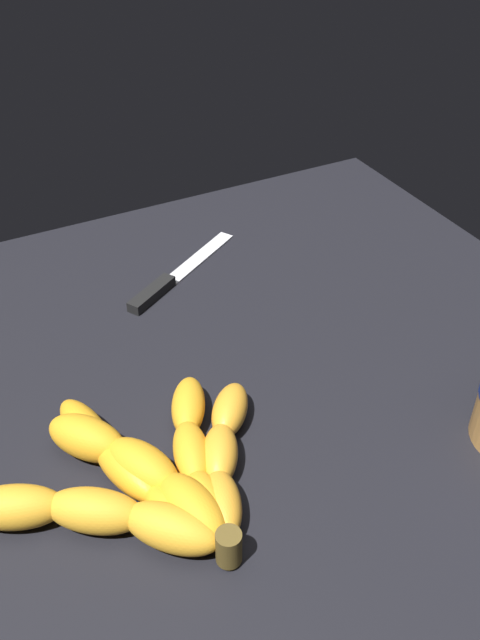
{
  "coord_description": "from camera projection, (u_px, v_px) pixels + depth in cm",
  "views": [
    {
      "loc": [
        -19.07,
        -43.73,
        46.04
      ],
      "look_at": [
        4.44,
        2.05,
        5.61
      ],
      "focal_mm": 38.46,
      "sensor_mm": 36.0,
      "label": 1
    }
  ],
  "objects": [
    {
      "name": "ground_plane",
      "position": [
        209.0,
        404.0,
        0.67
      ],
      "size": [
        85.09,
        73.29,
        3.72
      ],
      "primitive_type": "cube",
      "color": "black"
    },
    {
      "name": "butter_knife",
      "position": [
        175.0,
        276.0,
        0.8
      ],
      "size": [
        17.51,
        11.64,
        1.2
      ],
      "color": "silver",
      "rests_on": "ground_plane"
    },
    {
      "name": "banana_bunch",
      "position": [
        150.0,
        476.0,
        0.56
      ],
      "size": [
        26.93,
        21.75,
        3.74
      ],
      "color": "gold",
      "rests_on": "ground_plane"
    }
  ]
}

